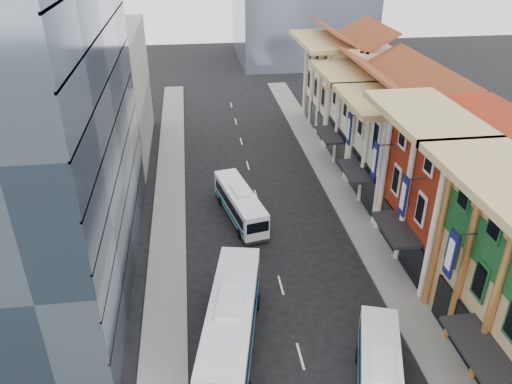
{
  "coord_description": "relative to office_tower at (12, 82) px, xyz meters",
  "views": [
    {
      "loc": [
        -5.74,
        -13.93,
        23.97
      ],
      "look_at": [
        -1.09,
        20.93,
        4.83
      ],
      "focal_mm": 35.0,
      "sensor_mm": 36.0,
      "label": 1
    }
  ],
  "objects": [
    {
      "name": "sidewalk_right",
      "position": [
        25.5,
        3.0,
        -14.93
      ],
      "size": [
        3.0,
        90.0,
        0.15
      ],
      "primitive_type": "cube",
      "color": "slate",
      "rests_on": "ground"
    },
    {
      "name": "sidewalk_left",
      "position": [
        8.5,
        3.0,
        -14.93
      ],
      "size": [
        3.0,
        90.0,
        0.15
      ],
      "primitive_type": "cube",
      "color": "slate",
      "rests_on": "ground"
    },
    {
      "name": "shophouse_red",
      "position": [
        31.0,
        -2.0,
        -9.0
      ],
      "size": [
        8.0,
        10.0,
        12.0
      ],
      "primitive_type": "cube",
      "color": "maroon",
      "rests_on": "ground"
    },
    {
      "name": "shophouse_cream_near",
      "position": [
        31.0,
        7.5,
        -10.0
      ],
      "size": [
        8.0,
        9.0,
        10.0
      ],
      "primitive_type": "cube",
      "color": "silver",
      "rests_on": "ground"
    },
    {
      "name": "shophouse_cream_mid",
      "position": [
        31.0,
        16.5,
        -10.0
      ],
      "size": [
        8.0,
        9.0,
        10.0
      ],
      "primitive_type": "cube",
      "color": "silver",
      "rests_on": "ground"
    },
    {
      "name": "shophouse_cream_far",
      "position": [
        31.0,
        27.0,
        -9.5
      ],
      "size": [
        8.0,
        12.0,
        11.0
      ],
      "primitive_type": "cube",
      "color": "silver",
      "rests_on": "ground"
    },
    {
      "name": "office_tower",
      "position": [
        0.0,
        0.0,
        0.0
      ],
      "size": [
        12.0,
        26.0,
        30.0
      ],
      "primitive_type": "cube",
      "color": "#3E4E62",
      "rests_on": "ground"
    },
    {
      "name": "office_block_far",
      "position": [
        1.0,
        23.0,
        -8.0
      ],
      "size": [
        10.0,
        18.0,
        14.0
      ],
      "primitive_type": "cube",
      "color": "gray",
      "rests_on": "ground"
    },
    {
      "name": "bus_left_near",
      "position": [
        12.84,
        -9.5,
        -13.07
      ],
      "size": [
        5.21,
        12.33,
        3.85
      ],
      "primitive_type": null,
      "rotation": [
        0.0,
        0.0,
        -0.21
      ],
      "color": "silver",
      "rests_on": "ground"
    },
    {
      "name": "bus_left_far",
      "position": [
        15.0,
        5.99,
        -13.47
      ],
      "size": [
        4.16,
        9.8,
        3.06
      ],
      "primitive_type": null,
      "rotation": [
        0.0,
        0.0,
        0.21
      ],
      "color": "white",
      "rests_on": "ground"
    },
    {
      "name": "bus_right",
      "position": [
        20.56,
        -14.91,
        -13.44
      ],
      "size": [
        5.19,
        9.95,
        3.12
      ],
      "primitive_type": null,
      "rotation": [
        0.0,
        0.0,
        -0.32
      ],
      "color": "silver",
      "rests_on": "ground"
    }
  ]
}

